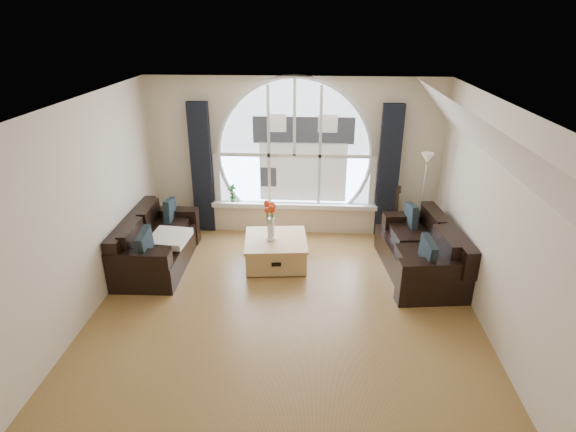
# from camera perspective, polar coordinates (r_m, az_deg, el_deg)

# --- Properties ---
(ground) EXTENTS (5.00, 5.50, 0.01)m
(ground) POSITION_cam_1_polar(r_m,az_deg,el_deg) (6.15, -0.52, -12.40)
(ground) COLOR brown
(ground) RESTS_ON ground
(ceiling) EXTENTS (5.00, 5.50, 0.01)m
(ceiling) POSITION_cam_1_polar(r_m,az_deg,el_deg) (5.07, -0.63, 13.21)
(ceiling) COLOR silver
(ceiling) RESTS_ON ground
(wall_back) EXTENTS (5.00, 0.01, 2.70)m
(wall_back) POSITION_cam_1_polar(r_m,az_deg,el_deg) (8.05, 0.80, 7.20)
(wall_back) COLOR beige
(wall_back) RESTS_ON ground
(wall_front) EXTENTS (5.00, 0.01, 2.70)m
(wall_front) POSITION_cam_1_polar(r_m,az_deg,el_deg) (3.18, -4.27, -21.62)
(wall_front) COLOR beige
(wall_front) RESTS_ON ground
(wall_left) EXTENTS (0.01, 5.50, 2.70)m
(wall_left) POSITION_cam_1_polar(r_m,az_deg,el_deg) (6.16, -24.46, -0.20)
(wall_left) COLOR beige
(wall_left) RESTS_ON ground
(wall_right) EXTENTS (0.01, 5.50, 2.70)m
(wall_right) POSITION_cam_1_polar(r_m,az_deg,el_deg) (5.86, 24.61, -1.38)
(wall_right) COLOR beige
(wall_right) RESTS_ON ground
(attic_slope) EXTENTS (0.92, 5.50, 0.72)m
(attic_slope) POSITION_cam_1_polar(r_m,az_deg,el_deg) (5.45, 23.41, 8.27)
(attic_slope) COLOR silver
(attic_slope) RESTS_ON ground
(arched_window) EXTENTS (2.60, 0.06, 2.15)m
(arched_window) POSITION_cam_1_polar(r_m,az_deg,el_deg) (7.95, 0.80, 9.04)
(arched_window) COLOR silver
(arched_window) RESTS_ON wall_back
(window_sill) EXTENTS (2.90, 0.22, 0.08)m
(window_sill) POSITION_cam_1_polar(r_m,az_deg,el_deg) (8.23, 0.73, 1.38)
(window_sill) COLOR white
(window_sill) RESTS_ON wall_back
(window_frame) EXTENTS (2.76, 0.08, 2.15)m
(window_frame) POSITION_cam_1_polar(r_m,az_deg,el_deg) (7.92, 0.79, 8.99)
(window_frame) COLOR white
(window_frame) RESTS_ON wall_back
(neighbor_house) EXTENTS (1.70, 0.02, 1.50)m
(neighbor_house) POSITION_cam_1_polar(r_m,az_deg,el_deg) (7.96, 1.88, 8.12)
(neighbor_house) COLOR silver
(neighbor_house) RESTS_ON wall_back
(curtain_left) EXTENTS (0.35, 0.12, 2.30)m
(curtain_left) POSITION_cam_1_polar(r_m,az_deg,el_deg) (8.22, -10.51, 5.70)
(curtain_left) COLOR black
(curtain_left) RESTS_ON ground
(curtain_right) EXTENTS (0.35, 0.12, 2.30)m
(curtain_right) POSITION_cam_1_polar(r_m,az_deg,el_deg) (8.08, 12.20, 5.25)
(curtain_right) COLOR black
(curtain_right) RESTS_ON ground
(sofa_left) EXTENTS (0.93, 1.81, 0.80)m
(sofa_left) POSITION_cam_1_polar(r_m,az_deg,el_deg) (7.45, -15.74, -2.96)
(sofa_left) COLOR black
(sofa_left) RESTS_ON ground
(sofa_right) EXTENTS (1.13, 1.92, 0.81)m
(sofa_right) POSITION_cam_1_polar(r_m,az_deg,el_deg) (7.21, 15.88, -3.89)
(sofa_right) COLOR black
(sofa_right) RESTS_ON ground
(coffee_chest) EXTENTS (1.03, 1.03, 0.46)m
(coffee_chest) POSITION_cam_1_polar(r_m,az_deg,el_deg) (7.27, -1.50, -4.17)
(coffee_chest) COLOR tan
(coffee_chest) RESTS_ON ground
(throw_blanket) EXTENTS (0.61, 0.61, 0.10)m
(throw_blanket) POSITION_cam_1_polar(r_m,az_deg,el_deg) (7.26, -14.30, -2.63)
(throw_blanket) COLOR silver
(throw_blanket) RESTS_ON sofa_left
(vase_flowers) EXTENTS (0.24, 0.24, 0.70)m
(vase_flowers) POSITION_cam_1_polar(r_m,az_deg,el_deg) (7.01, -2.14, -0.00)
(vase_flowers) COLOR white
(vase_flowers) RESTS_ON coffee_chest
(floor_lamp) EXTENTS (0.24, 0.24, 1.60)m
(floor_lamp) POSITION_cam_1_polar(r_m,az_deg,el_deg) (7.95, 16.10, 1.85)
(floor_lamp) COLOR #B2B2B2
(floor_lamp) RESTS_ON ground
(guitar) EXTENTS (0.38, 0.26, 1.06)m
(guitar) POSITION_cam_1_polar(r_m,az_deg,el_deg) (8.03, 13.01, 0.33)
(guitar) COLOR brown
(guitar) RESTS_ON ground
(potted_plant) EXTENTS (0.20, 0.17, 0.32)m
(potted_plant) POSITION_cam_1_polar(r_m,az_deg,el_deg) (8.28, -6.86, 2.82)
(potted_plant) COLOR #1E6023
(potted_plant) RESTS_ON window_sill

